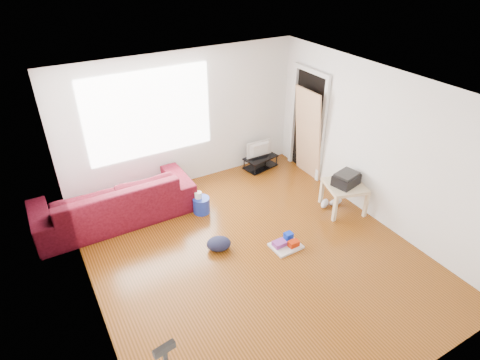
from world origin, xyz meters
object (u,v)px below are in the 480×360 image
bucket (202,212)px  backpack (219,249)px  tv_stand (260,162)px  cleaning_tray (286,244)px  sofa (118,218)px  side_table (345,189)px

bucket → backpack: 1.02m
tv_stand → cleaning_tray: 2.48m
sofa → tv_stand: sofa is taller
bucket → cleaning_tray: cleaning_tray is taller
sofa → tv_stand: 3.04m
sofa → backpack: bearing=125.9°
side_table → backpack: 2.39m
cleaning_tray → backpack: (-0.93, 0.46, -0.05)m
tv_stand → bucket: bearing=-165.7°
bucket → backpack: bucket is taller
side_table → cleaning_tray: size_ratio=1.68×
bucket → tv_stand: bearing=25.4°
cleaning_tray → bucket: bearing=116.8°
sofa → tv_stand: bearing=-174.9°
sofa → bucket: 1.42m
side_table → backpack: side_table is taller
tv_stand → side_table: 2.03m
sofa → bucket: size_ratio=8.93×
tv_stand → cleaning_tray: size_ratio=1.59×
cleaning_tray → backpack: bearing=153.6°
sofa → side_table: (3.47, -1.69, 0.42)m
sofa → cleaning_tray: (2.05, -2.01, 0.05)m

